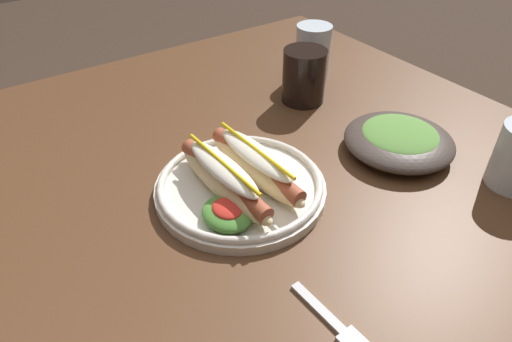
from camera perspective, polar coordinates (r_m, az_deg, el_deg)
name	(u,v)px	position (r m, az deg, el deg)	size (l,w,h in m)	color
dining_table	(303,225)	(0.80, 5.90, -6.77)	(1.29, 1.02, 0.74)	#51331E
hot_dog_plate	(240,181)	(0.71, -2.06, -1.28)	(0.27, 0.27, 0.08)	silver
fork	(334,323)	(0.57, 9.86, -18.39)	(0.12, 0.03, 0.00)	silver
soda_cup	(304,76)	(0.96, 6.07, 11.81)	(0.09, 0.09, 0.11)	black
extra_cup	(313,52)	(1.06, 7.15, 14.63)	(0.08, 0.08, 0.12)	silver
side_bowl	(399,139)	(0.84, 17.57, 3.82)	(0.19, 0.19, 0.05)	#423833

